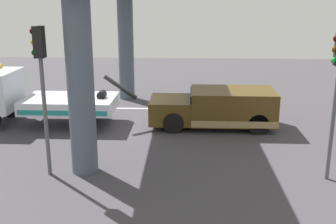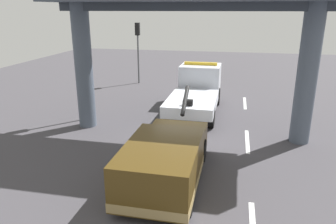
{
  "view_description": "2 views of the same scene",
  "coord_description": "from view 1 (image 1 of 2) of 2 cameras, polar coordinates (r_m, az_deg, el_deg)",
  "views": [
    {
      "loc": [
        -2.67,
        16.88,
        5.34
      ],
      "look_at": [
        -1.99,
        0.66,
        0.78
      ],
      "focal_mm": 44.22,
      "sensor_mm": 36.0,
      "label": 1
    },
    {
      "loc": [
        -13.24,
        -1.99,
        5.46
      ],
      "look_at": [
        -0.62,
        0.65,
        1.3
      ],
      "focal_mm": 34.4,
      "sensor_mm": 36.0,
      "label": 2
    }
  ],
  "objects": [
    {
      "name": "traffic_light_far",
      "position": [
        12.61,
        -17.13,
        5.64
      ],
      "size": [
        0.39,
        0.32,
        4.53
      ],
      "color": "#515456",
      "rests_on": "ground"
    },
    {
      "name": "tow_truck_white",
      "position": [
        18.67,
        -19.11,
        1.99
      ],
      "size": [
        7.26,
        2.46,
        2.46
      ],
      "color": "silver",
      "rests_on": "ground"
    },
    {
      "name": "lane_stripe_west",
      "position": [
        20.58,
        11.61,
        0.32
      ],
      "size": [
        2.6,
        0.16,
        0.01
      ],
      "primitive_type": "cube",
      "color": "silver",
      "rests_on": "ground"
    },
    {
      "name": "ground_plane",
      "position": [
        17.92,
        -6.3,
        -1.93
      ],
      "size": [
        60.0,
        40.0,
        0.1
      ],
      "primitive_type": "cube",
      "color": "#423F44"
    },
    {
      "name": "towed_van_green",
      "position": [
        17.54,
        6.98,
        0.49
      ],
      "size": [
        5.21,
        2.25,
        1.58
      ],
      "color": "#4C3814",
      "rests_on": "ground"
    },
    {
      "name": "lane_stripe_east",
      "position": [
        22.08,
        -20.82,
        0.65
      ],
      "size": [
        2.6,
        0.16,
        0.01
      ],
      "primitive_type": "cube",
      "color": "silver",
      "rests_on": "ground"
    },
    {
      "name": "lane_stripe_mid",
      "position": [
        20.49,
        -5.19,
        0.51
      ],
      "size": [
        2.6,
        0.16,
        0.01
      ],
      "primitive_type": "cube",
      "color": "silver",
      "rests_on": "ground"
    }
  ]
}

